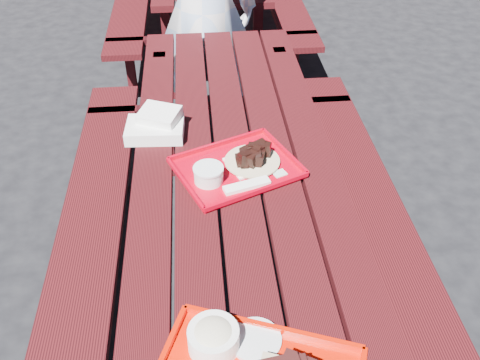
# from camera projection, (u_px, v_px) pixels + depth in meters

# --- Properties ---
(ground) EXTENTS (60.00, 60.00, 0.00)m
(ground) POSITION_uv_depth(u_px,v_px,m) (237.00, 302.00, 2.39)
(ground) COLOR black
(ground) RESTS_ON ground
(picnic_table_near) EXTENTS (1.41, 2.40, 0.75)m
(picnic_table_near) POSITION_uv_depth(u_px,v_px,m) (236.00, 208.00, 2.04)
(picnic_table_near) COLOR #410C0F
(picnic_table_near) RESTS_ON ground
(far_tray) EXTENTS (0.50, 0.45, 0.07)m
(far_tray) POSITION_uv_depth(u_px,v_px,m) (236.00, 168.00, 1.89)
(far_tray) COLOR #B10014
(far_tray) RESTS_ON picnic_table_near
(white_cloth) EXTENTS (0.23, 0.20, 0.09)m
(white_cloth) POSITION_uv_depth(u_px,v_px,m) (156.00, 125.00, 2.07)
(white_cloth) COLOR white
(white_cloth) RESTS_ON picnic_table_near
(person) EXTENTS (0.64, 0.46, 1.64)m
(person) POSITION_uv_depth(u_px,v_px,m) (204.00, 7.00, 2.95)
(person) COLOR #B0CBF1
(person) RESTS_ON ground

